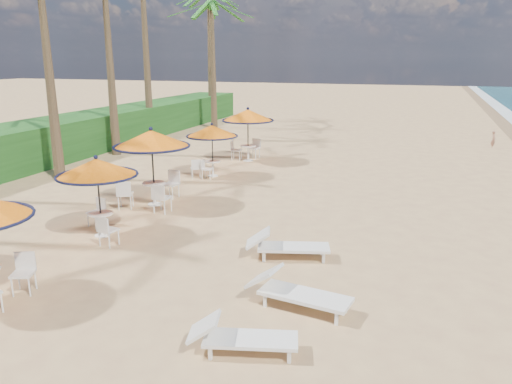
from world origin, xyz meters
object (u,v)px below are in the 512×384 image
at_px(station_2, 152,148).
at_px(station_1, 97,175).
at_px(lounger_near, 239,336).
at_px(lounger_mid, 295,291).
at_px(lounger_far, 285,245).
at_px(station_4, 248,120).
at_px(station_3, 211,136).

bearing_deg(station_2, station_1, -87.48).
relative_size(station_1, lounger_near, 1.19).
distance_m(station_1, lounger_near, 6.86).
height_order(lounger_mid, lounger_far, lounger_mid).
distance_m(station_2, lounger_far, 6.15).
distance_m(station_4, lounger_near, 15.54).
height_order(station_1, station_3, station_1).
height_order(station_2, lounger_far, station_2).
height_order(station_1, lounger_far, station_1).
bearing_deg(station_1, lounger_far, 1.27).
bearing_deg(lounger_mid, station_2, 148.43).
height_order(station_2, station_4, station_2).
relative_size(station_1, station_4, 0.90).
bearing_deg(station_3, station_4, 84.74).
height_order(station_3, lounger_mid, station_3).
xyz_separation_m(station_4, lounger_mid, (5.58, -12.82, -1.54)).
bearing_deg(station_3, station_2, -92.02).
distance_m(lounger_near, lounger_mid, 1.84).
bearing_deg(station_4, station_3, -95.26).
bearing_deg(station_4, lounger_mid, -66.48).
bearing_deg(station_2, lounger_far, -29.04).
bearing_deg(station_2, station_3, 87.98).
distance_m(station_2, station_3, 4.25).
relative_size(station_4, lounger_far, 1.19).
distance_m(station_1, lounger_mid, 6.43).
relative_size(station_3, lounger_mid, 1.02).
bearing_deg(station_4, station_1, -91.78).
bearing_deg(lounger_mid, station_1, 168.86).
xyz_separation_m(lounger_mid, lounger_far, (-0.83, 2.28, -0.01)).
xyz_separation_m(station_2, lounger_mid, (6.04, -5.17, -1.52)).
bearing_deg(lounger_far, station_4, 98.46).
bearing_deg(lounger_mid, station_4, 122.48).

